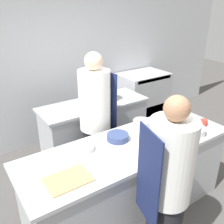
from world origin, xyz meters
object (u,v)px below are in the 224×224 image
(bowl_wooden_salad, at_px, (84,148))
(cup, at_px, (204,123))
(bowl_prep_small, at_px, (194,131))
(bowl_ceramic_blue, at_px, (142,123))
(bowl_mixing_large, at_px, (118,137))
(stockpot, at_px, (108,94))
(chef_at_prep_near, at_px, (167,191))
(oven_range, at_px, (142,98))
(chef_at_stove, at_px, (95,123))
(bottle_vinegar, at_px, (163,145))
(bottle_wine, at_px, (146,148))
(bottle_olive_oil, at_px, (185,110))

(bowl_wooden_salad, distance_m, cup, 1.51)
(bowl_prep_small, bearing_deg, bowl_ceramic_blue, 128.28)
(bowl_mixing_large, relative_size, stockpot, 0.91)
(bowl_prep_small, bearing_deg, chef_at_prep_near, -152.63)
(oven_range, height_order, bowl_mixing_large, oven_range)
(bowl_mixing_large, bearing_deg, cup, -16.33)
(oven_range, distance_m, bowl_wooden_salad, 2.68)
(oven_range, xyz_separation_m, bowl_wooden_salad, (-2.14, -1.56, 0.42))
(chef_at_stove, bearing_deg, oven_range, 112.55)
(chef_at_stove, distance_m, bowl_prep_small, 1.19)
(chef_at_prep_near, relative_size, stockpot, 6.47)
(oven_range, distance_m, bottle_vinegar, 2.62)
(bottle_wine, bearing_deg, bowl_mixing_large, 93.86)
(chef_at_stove, distance_m, bottle_olive_oil, 1.19)
(bottle_wine, height_order, cup, bottle_wine)
(bottle_olive_oil, relative_size, bottle_wine, 0.83)
(bowl_ceramic_blue, bearing_deg, stockpot, 80.45)
(bottle_vinegar, height_order, bottle_wine, bottle_wine)
(bottle_olive_oil, bearing_deg, bottle_vinegar, -151.40)
(bottle_olive_oil, xyz_separation_m, bottle_wine, (-1.06, -0.44, 0.02))
(oven_range, xyz_separation_m, cup, (-0.67, -1.90, 0.43))
(bowl_prep_small, height_order, bowl_wooden_salad, bowl_prep_small)
(oven_range, height_order, bottle_wine, bottle_wine)
(oven_range, distance_m, chef_at_prep_near, 3.06)
(chef_at_stove, xyz_separation_m, cup, (1.04, -0.84, 0.05))
(oven_range, xyz_separation_m, bowl_ceramic_blue, (-1.31, -1.50, 0.44))
(bowl_ceramic_blue, distance_m, stockpot, 0.99)
(stockpot, bearing_deg, bottle_vinegar, -103.96)
(bowl_ceramic_blue, distance_m, bowl_wooden_salad, 0.83)
(bottle_wine, distance_m, bowl_ceramic_blue, 0.66)
(bowl_mixing_large, distance_m, bowl_prep_small, 0.88)
(chef_at_prep_near, height_order, bottle_olive_oil, chef_at_prep_near)
(bowl_wooden_salad, xyz_separation_m, cup, (1.48, -0.34, 0.01))
(chef_at_stove, relative_size, cup, 19.97)
(stockpot, bearing_deg, cup, -70.69)
(bottle_vinegar, bearing_deg, bowl_wooden_salad, 140.13)
(bottle_wine, bearing_deg, oven_range, 49.81)
(stockpot, bearing_deg, bowl_prep_small, -81.76)
(bottle_olive_oil, bearing_deg, oven_range, 67.80)
(cup, bearing_deg, bowl_ceramic_blue, 148.02)
(oven_range, distance_m, bottle_wine, 2.69)
(bottle_olive_oil, distance_m, bowl_prep_small, 0.49)
(bottle_vinegar, bearing_deg, cup, 10.87)
(bowl_prep_small, height_order, bowl_ceramic_blue, same)
(bottle_olive_oil, bearing_deg, cup, -93.98)
(oven_range, bearing_deg, bowl_prep_small, -115.53)
(bottle_vinegar, distance_m, bowl_prep_small, 0.60)
(oven_range, bearing_deg, bowl_wooden_salad, -143.98)
(bottle_wine, height_order, bowl_mixing_large, bottle_wine)
(bottle_olive_oil, bearing_deg, bowl_wooden_salad, 179.10)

